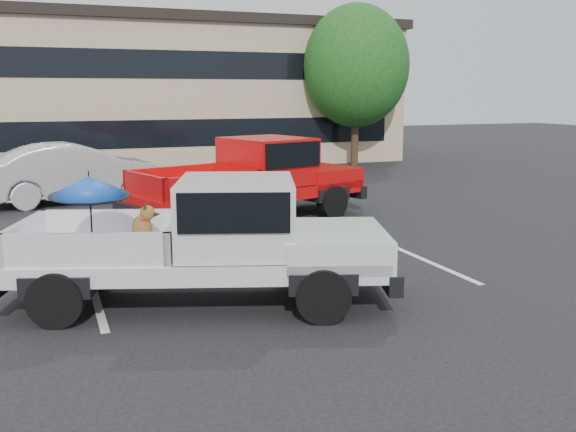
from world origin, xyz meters
name	(u,v)px	position (x,y,z in m)	size (l,w,h in m)	color
ground	(302,297)	(0.00, 0.00, 0.00)	(90.00, 90.00, 0.00)	black
stripe_left	(91,282)	(-3.00, 2.00, 0.00)	(0.12, 5.00, 0.01)	silver
stripe_right	(403,250)	(3.00, 2.00, 0.00)	(0.12, 5.00, 0.01)	silver
motel_building	(169,90)	(2.00, 20.99, 3.21)	(20.40, 8.40, 6.30)	tan
tree_right	(356,66)	(9.00, 16.00, 4.21)	(4.46, 4.46, 6.78)	#332114
tree_back	(234,67)	(6.00, 24.00, 4.41)	(4.68, 4.68, 7.11)	#332114
silver_pickup	(221,235)	(-1.24, 0.16, 1.05)	(6.02, 3.67, 2.06)	black
red_pickup	(262,175)	(1.43, 6.14, 1.10)	(6.48, 3.90, 2.02)	black
silver_sedan	(76,173)	(-2.73, 10.52, 0.85)	(1.79, 5.14, 1.69)	silver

